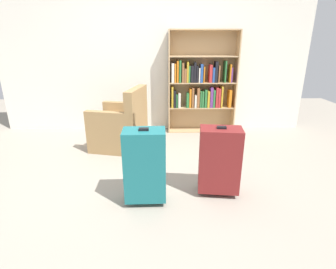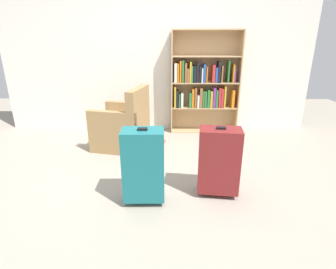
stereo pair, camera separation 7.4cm
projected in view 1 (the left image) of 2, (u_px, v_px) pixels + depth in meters
ground_plane at (149, 183)px, 2.97m from camera, size 9.22×9.22×0.00m
back_wall at (153, 55)px, 4.45m from camera, size 5.27×0.10×2.60m
bookshelf at (200, 84)px, 4.46m from camera, size 1.14×0.25×1.70m
armchair at (121, 127)px, 3.90m from camera, size 0.83×0.83×0.90m
mug at (159, 142)px, 4.07m from camera, size 0.12×0.08×0.10m
suitcase_dark_red at (219, 160)px, 2.66m from camera, size 0.44×0.30×0.74m
suitcase_teal at (145, 165)px, 2.51m from camera, size 0.40×0.26×0.77m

